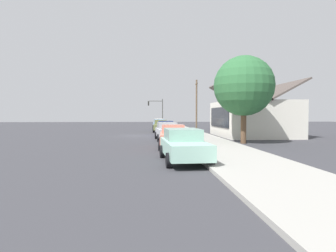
{
  "coord_description": "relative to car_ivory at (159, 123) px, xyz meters",
  "views": [
    {
      "loc": [
        31.49,
        1.03,
        2.3
      ],
      "look_at": [
        0.9,
        3.05,
        1.09
      ],
      "focal_mm": 31.25,
      "sensor_mm": 36.0,
      "label": 1
    }
  ],
  "objects": [
    {
      "name": "utility_pole_wooden",
      "position": [
        7.1,
        5.38,
        3.11
      ],
      "size": [
        1.8,
        0.24,
        7.5
      ],
      "color": "brown",
      "rests_on": "ground"
    },
    {
      "name": "car_navy",
      "position": [
        18.44,
        0.08,
        0.0
      ],
      "size": [
        4.81,
        2.08,
        1.59
      ],
      "rotation": [
        0.0,
        0.0,
        -0.01
      ],
      "color": "navy",
      "rests_on": "ground"
    },
    {
      "name": "traffic_light_main",
      "position": [
        -3.7,
        -0.28,
        2.68
      ],
      "size": [
        0.37,
        2.79,
        5.2
      ],
      "color": "#383833",
      "rests_on": "ground"
    },
    {
      "name": "car_skyblue",
      "position": [
        6.08,
        -0.18,
        -0.0
      ],
      "size": [
        4.45,
        2.03,
        1.59
      ],
      "rotation": [
        0.0,
        0.0,
        0.02
      ],
      "color": "#8CB7E0",
      "rests_on": "ground"
    },
    {
      "name": "car_coral",
      "position": [
        30.73,
        -0.13,
        -0.0
      ],
      "size": [
        4.41,
        2.12,
        1.59
      ],
      "rotation": [
        0.0,
        0.0,
        -0.06
      ],
      "color": "#EA8C75",
      "rests_on": "ground"
    },
    {
      "name": "car_ivory",
      "position": [
        0.0,
        0.0,
        0.0
      ],
      "size": [
        4.78,
        2.01,
        1.59
      ],
      "rotation": [
        0.0,
        0.0,
        0.02
      ],
      "color": "silver",
      "rests_on": "ground"
    },
    {
      "name": "fire_hydrant_red",
      "position": [
        30.7,
        1.38,
        -0.32
      ],
      "size": [
        0.22,
        0.22,
        0.71
      ],
      "color": "red",
      "rests_on": "sidewalk_curb"
    },
    {
      "name": "shade_tree",
      "position": [
        27.99,
        5.71,
        3.72
      ],
      "size": [
        4.74,
        4.74,
        6.92
      ],
      "color": "brown",
      "rests_on": "ground"
    },
    {
      "name": "storefront_building",
      "position": [
        20.37,
        9.16,
        1.17
      ],
      "size": [
        9.92,
        7.36,
        5.67
      ],
      "color": "silver",
      "rests_on": "ground"
    },
    {
      "name": "sidewalk_curb",
      "position": [
        19.18,
        2.78,
        -0.73
      ],
      "size": [
        60.0,
        4.2,
        0.16
      ],
      "primitive_type": "cube",
      "color": "#A3A099",
      "rests_on": "ground"
    },
    {
      "name": "car_olive",
      "position": [
        12.04,
        -0.21,
        0.0
      ],
      "size": [
        4.9,
        2.17,
        1.59
      ],
      "rotation": [
        0.0,
        0.0,
        -0.05
      ],
      "color": "olive",
      "rests_on": "ground"
    },
    {
      "name": "ground_plane",
      "position": [
        19.18,
        -2.82,
        -0.81
      ],
      "size": [
        120.0,
        120.0,
        0.0
      ],
      "primitive_type": "plane",
      "color": "#38383D"
    },
    {
      "name": "car_seafoam",
      "position": [
        36.56,
        -0.09,
        0.0
      ],
      "size": [
        4.96,
        2.26,
        1.59
      ],
      "rotation": [
        0.0,
        0.0,
        0.05
      ],
      "color": "#9ED1BC",
      "rests_on": "ground"
    },
    {
      "name": "car_silver",
      "position": [
        24.45,
        -0.13,
        0.0
      ],
      "size": [
        4.81,
        2.22,
        1.59
      ],
      "rotation": [
        0.0,
        0.0,
        0.05
      ],
      "color": "silver",
      "rests_on": "ground"
    }
  ]
}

